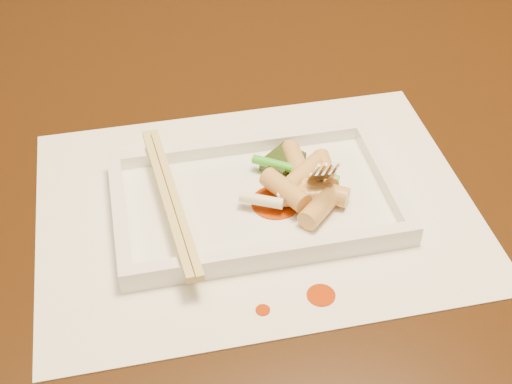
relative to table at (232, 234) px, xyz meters
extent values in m
cube|color=black|center=(0.00, 0.00, 0.08)|extent=(1.40, 0.90, 0.04)
cube|color=white|center=(0.01, -0.07, 0.10)|extent=(0.40, 0.30, 0.00)
cylinder|color=#A43004|center=(0.04, -0.18, 0.10)|extent=(0.02, 0.02, 0.00)
cylinder|color=#A43004|center=(-0.01, -0.19, 0.10)|extent=(0.01, 0.01, 0.00)
cube|color=white|center=(0.01, -0.07, 0.11)|extent=(0.26, 0.16, 0.01)
cube|color=white|center=(0.01, 0.01, 0.12)|extent=(0.26, 0.01, 0.01)
cube|color=white|center=(0.01, -0.14, 0.12)|extent=(0.26, 0.01, 0.01)
cube|color=white|center=(-0.11, -0.07, 0.12)|extent=(0.01, 0.14, 0.01)
cube|color=white|center=(0.14, -0.07, 0.12)|extent=(0.01, 0.14, 0.01)
cube|color=black|center=(0.05, -0.03, 0.12)|extent=(0.05, 0.05, 0.01)
cylinder|color=#EAEACC|center=(0.01, -0.08, 0.12)|extent=(0.04, 0.03, 0.01)
cylinder|color=green|center=(0.05, -0.05, 0.12)|extent=(0.08, 0.05, 0.01)
cube|color=#D3BA69|center=(-0.07, -0.07, 0.13)|extent=(0.02, 0.20, 0.01)
cube|color=#D3BA69|center=(-0.06, -0.07, 0.13)|extent=(0.02, 0.20, 0.01)
cylinder|color=#A43004|center=(0.03, -0.08, 0.11)|extent=(0.05, 0.05, 0.00)
cylinder|color=tan|center=(0.08, -0.05, 0.12)|extent=(0.02, 0.05, 0.02)
cylinder|color=tan|center=(0.06, -0.04, 0.12)|extent=(0.02, 0.05, 0.02)
cylinder|color=tan|center=(0.04, -0.08, 0.13)|extent=(0.04, 0.05, 0.02)
cylinder|color=tan|center=(0.06, -0.10, 0.12)|extent=(0.05, 0.05, 0.02)
cylinder|color=tan|center=(0.07, -0.08, 0.12)|extent=(0.05, 0.04, 0.02)
cylinder|color=tan|center=(0.06, -0.06, 0.13)|extent=(0.04, 0.04, 0.02)
cylinder|color=tan|center=(0.05, -0.08, 0.12)|extent=(0.05, 0.02, 0.02)
cylinder|color=tan|center=(0.06, -0.07, 0.12)|extent=(0.05, 0.04, 0.02)
camera|label=1|loc=(-0.09, -0.54, 0.56)|focal=50.00mm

